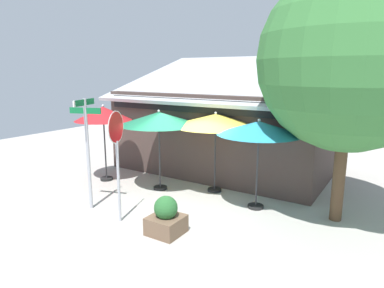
# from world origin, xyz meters

# --- Properties ---
(ground_plane) EXTENTS (28.00, 28.00, 0.10)m
(ground_plane) POSITION_xyz_m (0.00, 0.00, -0.05)
(ground_plane) COLOR #ADA8A0
(cafe_building) EXTENTS (8.24, 5.72, 4.43)m
(cafe_building) POSITION_xyz_m (-0.69, 4.75, 1.60)
(cafe_building) COLOR #473833
(cafe_building) RESTS_ON ground
(street_sign_post) EXTENTS (0.87, 0.93, 3.06)m
(street_sign_post) POSITION_xyz_m (-1.98, -1.27, 1.88)
(street_sign_post) COLOR #A8AAB2
(street_sign_post) RESTS_ON ground
(stop_sign) EXTENTS (0.27, 0.76, 2.83)m
(stop_sign) POSITION_xyz_m (-0.71, -1.44, 1.99)
(stop_sign) COLOR #A8AAB2
(stop_sign) RESTS_ON ground
(patio_umbrella_crimson_left) EXTENTS (1.94, 1.94, 2.67)m
(patio_umbrella_crimson_left) POSITION_xyz_m (-3.51, 0.76, 2.33)
(patio_umbrella_crimson_left) COLOR black
(patio_umbrella_crimson_left) RESTS_ON ground
(patio_umbrella_forest_green_center) EXTENTS (2.50, 2.50, 2.59)m
(patio_umbrella_forest_green_center) POSITION_xyz_m (-1.33, 1.03, 2.30)
(patio_umbrella_forest_green_center) COLOR black
(patio_umbrella_forest_green_center) RESTS_ON ground
(patio_umbrella_mustard_right) EXTENTS (2.68, 2.68, 2.55)m
(patio_umbrella_mustard_right) POSITION_xyz_m (0.26, 1.81, 2.28)
(patio_umbrella_mustard_right) COLOR black
(patio_umbrella_mustard_right) RESTS_ON ground
(patio_umbrella_teal_far_right) EXTENTS (2.27, 2.27, 2.53)m
(patio_umbrella_teal_far_right) POSITION_xyz_m (1.89, 1.23, 2.25)
(patio_umbrella_teal_far_right) COLOR black
(patio_umbrella_teal_far_right) RESTS_ON ground
(shade_tree) EXTENTS (4.66, 4.37, 6.21)m
(shade_tree) POSITION_xyz_m (4.12, 1.52, 3.94)
(shade_tree) COLOR brown
(shade_tree) RESTS_ON ground
(sidewalk_planter) EXTENTS (0.77, 0.77, 0.92)m
(sidewalk_planter) POSITION_xyz_m (0.70, -1.35, 0.39)
(sidewalk_planter) COLOR brown
(sidewalk_planter) RESTS_ON ground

